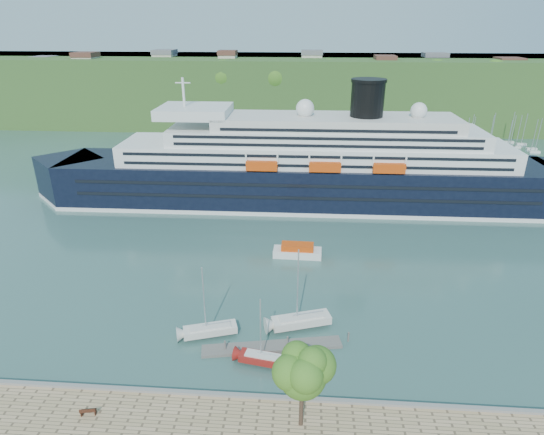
{
  "coord_description": "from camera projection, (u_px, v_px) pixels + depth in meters",
  "views": [
    {
      "loc": [
        8.36,
        -34.79,
        35.75
      ],
      "look_at": [
        3.59,
        30.0,
        7.76
      ],
      "focal_mm": 30.0,
      "sensor_mm": 36.0,
      "label": 1
    }
  ],
  "objects": [
    {
      "name": "park_bench",
      "position": [
        88.0,
        411.0,
        43.54
      ],
      "size": [
        1.64,
        0.91,
        0.99
      ],
      "primitive_type": null,
      "rotation": [
        0.0,
        0.0,
        0.18
      ],
      "color": "#4F2616",
      "rests_on": "promenade"
    },
    {
      "name": "sailboat_red",
      "position": [
        265.0,
        335.0,
        49.86
      ],
      "size": [
        6.66,
        2.92,
        8.32
      ],
      "primitive_type": null,
      "rotation": [
        0.0,
        0.0,
        -0.18
      ],
      "color": "maroon",
      "rests_on": "ground"
    },
    {
      "name": "sailboat_white_far",
      "position": [
        302.0,
        292.0,
        55.69
      ],
      "size": [
        8.58,
        4.76,
        10.69
      ],
      "primitive_type": null,
      "rotation": [
        0.0,
        0.0,
        0.32
      ],
      "color": "silver",
      "rests_on": "ground"
    },
    {
      "name": "sailboat_white_near",
      "position": [
        209.0,
        304.0,
        54.38
      ],
      "size": [
        7.48,
        4.1,
        9.32
      ],
      "primitive_type": null,
      "rotation": [
        0.0,
        0.0,
        0.31
      ],
      "color": "silver",
      "rests_on": "ground"
    },
    {
      "name": "ground",
      "position": [
        216.0,
        401.0,
        46.57
      ],
      "size": [
        400.0,
        400.0,
        0.0
      ],
      "primitive_type": "plane",
      "color": "#2D5149",
      "rests_on": "ground"
    },
    {
      "name": "floating_pontoon",
      "position": [
        272.0,
        347.0,
        54.12
      ],
      "size": [
        16.78,
        5.02,
        0.37
      ],
      "primitive_type": null,
      "rotation": [
        0.0,
        0.0,
        0.18
      ],
      "color": "slate",
      "rests_on": "ground"
    },
    {
      "name": "cruise_ship",
      "position": [
        304.0,
        143.0,
        92.86
      ],
      "size": [
        115.36,
        17.91,
        25.87
      ],
      "primitive_type": null,
      "rotation": [
        0.0,
        0.0,
        0.01
      ],
      "color": "black",
      "rests_on": "ground"
    },
    {
      "name": "tender_launch",
      "position": [
        297.0,
        250.0,
        75.02
      ],
      "size": [
        8.11,
        2.99,
        2.22
      ],
      "primitive_type": null,
      "rotation": [
        0.0,
        0.0,
        -0.03
      ],
      "color": "#CD3F0C",
      "rests_on": "ground"
    },
    {
      "name": "quay_coping",
      "position": [
        215.0,
        394.0,
        45.94
      ],
      "size": [
        220.0,
        0.5,
        0.3
      ],
      "primitive_type": "cube",
      "color": "slate",
      "rests_on": "promenade"
    },
    {
      "name": "far_hillside",
      "position": [
        285.0,
        89.0,
        174.63
      ],
      "size": [
        400.0,
        50.0,
        24.0
      ],
      "primitive_type": "cube",
      "color": "#325421",
      "rests_on": "ground"
    },
    {
      "name": "promenade_tree",
      "position": [
        302.0,
        384.0,
        40.77
      ],
      "size": [
        5.83,
        5.83,
        9.65
      ],
      "primitive_type": null,
      "color": "#32681B",
      "rests_on": "promenade"
    }
  ]
}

